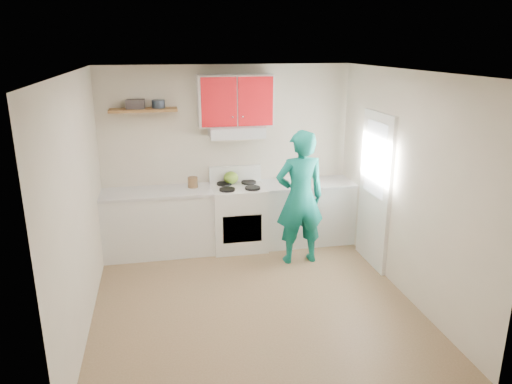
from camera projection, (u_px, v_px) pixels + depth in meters
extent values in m
plane|color=brown|center=(253.00, 300.00, 5.63)|extent=(3.80, 3.80, 0.00)
cube|color=white|center=(252.00, 72.00, 4.86)|extent=(3.60, 3.80, 0.04)
cube|color=beige|center=(228.00, 156.00, 7.02)|extent=(3.60, 0.04, 2.60)
cube|color=beige|center=(303.00, 272.00, 3.46)|extent=(3.60, 0.04, 2.60)
cube|color=beige|center=(79.00, 205.00, 4.90)|extent=(0.04, 3.80, 2.60)
cube|color=beige|center=(404.00, 185.00, 5.59)|extent=(0.04, 3.80, 2.60)
cube|color=white|center=(375.00, 191.00, 6.32)|extent=(0.05, 0.85, 2.05)
cube|color=white|center=(375.00, 159.00, 6.19)|extent=(0.01, 0.55, 0.95)
cube|color=silver|center=(159.00, 223.00, 6.79)|extent=(1.52, 0.60, 0.90)
cube|color=silver|center=(307.00, 212.00, 7.21)|extent=(1.32, 0.60, 0.90)
cube|color=white|center=(239.00, 217.00, 6.98)|extent=(0.76, 0.65, 0.92)
cube|color=silver|center=(236.00, 132.00, 6.72)|extent=(0.76, 0.44, 0.15)
cube|color=#B40F15|center=(235.00, 100.00, 6.64)|extent=(1.02, 0.33, 0.70)
cube|color=brown|center=(143.00, 110.00, 6.45)|extent=(0.90, 0.30, 0.04)
cube|color=#433B3C|center=(135.00, 104.00, 6.43)|extent=(0.25, 0.19, 0.12)
cylinder|color=#333D4C|center=(158.00, 104.00, 6.50)|extent=(0.21, 0.21, 0.11)
ellipsoid|color=olive|center=(231.00, 178.00, 6.97)|extent=(0.24, 0.24, 0.18)
cylinder|color=brown|center=(193.00, 183.00, 6.80)|extent=(0.16, 0.16, 0.17)
cube|color=olive|center=(296.00, 183.00, 7.08)|extent=(0.32, 0.25, 0.02)
cube|color=red|center=(327.00, 184.00, 7.04)|extent=(0.29, 0.24, 0.01)
imported|color=#0C7064|center=(300.00, 198.00, 6.39)|extent=(0.68, 0.46, 1.82)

